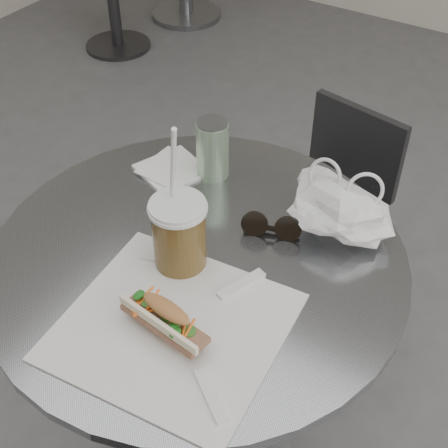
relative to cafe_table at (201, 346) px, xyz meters
The scene contains 9 objects.
cafe_table is the anchor object (origin of this frame).
chair_far 0.62m from the cafe_table, 90.28° to the left, with size 0.35×0.38×0.67m.
sandwich_paper 0.32m from the cafe_table, 68.88° to the right, with size 0.34×0.32×0.00m, color white.
banh_mi 0.36m from the cafe_table, 70.76° to the right, with size 0.20×0.10×0.06m.
iced_coffee 0.35m from the cafe_table, 109.82° to the right, with size 0.10×0.10×0.29m.
sunglasses 0.33m from the cafe_table, 52.29° to the left, with size 0.11×0.06×0.05m.
plastic_bag 0.42m from the cafe_table, 46.73° to the left, with size 0.19×0.15×0.10m, color white, non-canonical shape.
napkin_stack 0.38m from the cafe_table, 136.14° to the left, with size 0.16×0.16×0.01m.
drink_can 0.41m from the cafe_table, 116.29° to the left, with size 0.07×0.07×0.13m.
Camera 1 is at (0.47, -0.45, 1.53)m, focal length 50.00 mm.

